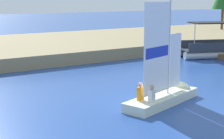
% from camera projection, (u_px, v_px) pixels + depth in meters
% --- Properties ---
extents(shore_bank, '(80.00, 14.94, 0.92)m').
position_uv_depth(shore_bank, '(5.00, 49.00, 30.57)').
color(shore_bank, '#897A56').
rests_on(shore_bank, ground).
extents(wooden_dock, '(1.82, 5.44, 0.43)m').
position_uv_depth(wooden_dock, '(211.00, 53.00, 30.14)').
color(wooden_dock, brown).
rests_on(wooden_dock, ground).
extents(sailboat, '(5.20, 2.59, 5.29)m').
position_uv_depth(sailboat, '(170.00, 92.00, 17.09)').
color(sailboat, silver).
rests_on(sailboat, ground).
extents(pontoon_boat, '(6.17, 4.20, 2.81)m').
position_uv_depth(pontoon_boat, '(214.00, 49.00, 29.43)').
color(pontoon_boat, '#B2B2B7').
rests_on(pontoon_boat, ground).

